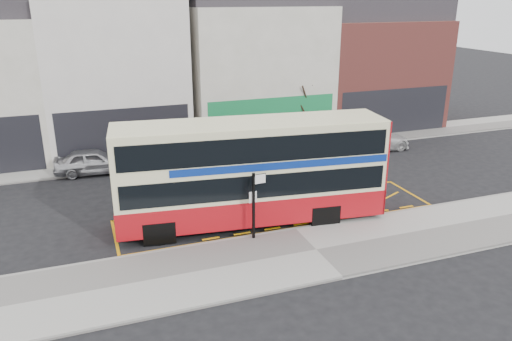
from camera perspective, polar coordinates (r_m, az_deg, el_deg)
name	(u,v)px	position (r m, az deg, el deg)	size (l,w,h in m)	color
ground	(291,228)	(20.99, 4.08, -6.52)	(120.00, 120.00, 0.00)	black
pavement	(316,251)	(19.11, 6.89, -9.14)	(40.00, 4.00, 0.15)	#9E9C96
kerb	(295,230)	(20.65, 4.50, -6.76)	(40.00, 0.15, 0.15)	gray
far_pavement	(219,152)	(30.63, -4.23, 2.12)	(50.00, 3.00, 0.15)	#9E9C96
road_markings	(277,213)	(22.31, 2.42, -4.83)	(14.00, 3.40, 0.01)	orange
terrace_left	(113,61)	(32.49, -16.05, 11.91)	(8.00, 8.01, 11.80)	beige
terrace_green_shop	(251,59)	(34.35, -0.56, 12.60)	(9.00, 8.01, 11.30)	silver
terrace_right	(367,61)	(38.32, 12.54, 12.11)	(9.00, 8.01, 10.30)	#9F463F
double_decker_bus	(252,171)	(20.53, -0.47, -0.06)	(11.25, 3.78, 4.41)	beige
bus_stop_post	(255,199)	(19.12, -0.13, -3.26)	(0.68, 0.13, 2.70)	black
car_silver	(93,161)	(28.28, -18.10, 1.01)	(1.63, 4.06, 1.38)	#A9A9AE
car_grey	(174,160)	(27.41, -9.35, 1.15)	(1.45, 4.16, 1.37)	#3A3C41
car_white	(373,140)	(31.84, 13.28, 3.45)	(1.90, 4.67, 1.35)	silver
street_tree_right	(300,91)	(32.28, 5.02, 9.00)	(2.28, 2.28, 4.93)	black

